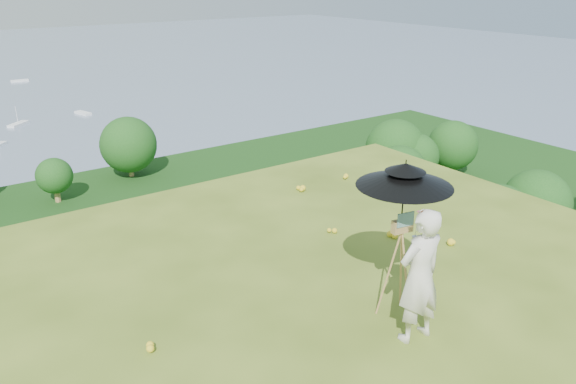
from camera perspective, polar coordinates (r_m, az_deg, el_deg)
ground at (r=7.49m, az=6.82°, el=-16.69°), size 14.00×14.00×0.00m
slope_trees at (r=44.09m, az=-26.27°, el=-7.44°), size 110.00×50.00×6.00m
wildflowers at (r=7.60m, az=5.55°, el=-15.42°), size 10.00×10.50×0.12m
painter at (r=7.53m, az=13.22°, el=-8.31°), size 0.71×0.48×1.89m
field_easel at (r=8.07m, az=11.23°, el=-7.14°), size 0.71×0.71×1.60m
sun_umbrella at (r=7.67m, az=11.64°, el=-0.34°), size 1.46×1.46×1.00m
painter_cap at (r=7.14m, az=13.81°, el=-2.09°), size 0.22×0.25×0.10m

